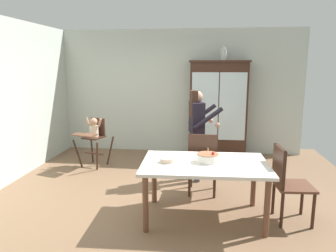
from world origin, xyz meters
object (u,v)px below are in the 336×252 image
object	(u,v)px
china_cabinet	(218,109)
dining_chair_far_side	(203,160)
high_chair_with_toddler	(94,133)
dining_table	(205,169)
dining_chair_right_end	(286,179)
adult_person	(197,124)
ceramic_vase	(224,54)
birthday_cake	(208,158)
serving_bowl	(167,160)

from	to	relation	value
china_cabinet	dining_chair_far_side	size ratio (longest dim) A/B	2.12
high_chair_with_toddler	dining_chair_far_side	xyz separation A→B (m)	(2.09, -1.15, -0.10)
china_cabinet	dining_chair_far_side	bearing A→B (deg)	-97.43
dining_table	dining_chair_far_side	size ratio (longest dim) A/B	1.67
dining_table	dining_chair_right_end	size ratio (longest dim) A/B	1.67
high_chair_with_toddler	adult_person	bearing A→B (deg)	1.33
ceramic_vase	dining_table	xyz separation A→B (m)	(-0.33, -2.91, -1.50)
china_cabinet	adult_person	xyz separation A→B (m)	(-0.40, -1.56, -0.05)
birthday_cake	adult_person	bearing A→B (deg)	97.80
china_cabinet	ceramic_vase	bearing A→B (deg)	2.81
high_chair_with_toddler	dining_table	world-z (taller)	high_chair_with_toddler
china_cabinet	ceramic_vase	distance (m)	1.13
dining_table	dining_chair_right_end	world-z (taller)	dining_chair_right_end
ceramic_vase	dining_chair_far_side	size ratio (longest dim) A/B	0.28
high_chair_with_toddler	serving_bowl	world-z (taller)	high_chair_with_toddler
ceramic_vase	dining_chair_right_end	size ratio (longest dim) A/B	0.28
china_cabinet	high_chair_with_toddler	bearing A→B (deg)	-156.26
dining_table	high_chair_with_toddler	bearing A→B (deg)	138.87
dining_chair_right_end	dining_table	bearing A→B (deg)	88.05
birthday_cake	dining_chair_far_side	world-z (taller)	dining_chair_far_side
adult_person	dining_table	bearing A→B (deg)	171.75
ceramic_vase	serving_bowl	distance (m)	3.36
china_cabinet	birthday_cake	distance (m)	2.89
ceramic_vase	birthday_cake	bearing A→B (deg)	-95.78
adult_person	dining_table	distance (m)	1.39
serving_bowl	dining_chair_far_side	distance (m)	0.90
china_cabinet	ceramic_vase	world-z (taller)	ceramic_vase
adult_person	dining_chair_right_end	world-z (taller)	adult_person
adult_person	birthday_cake	xyz separation A→B (m)	(0.18, -1.32, -0.17)
dining_table	dining_chair_far_side	distance (m)	0.72
ceramic_vase	birthday_cake	distance (m)	3.20
high_chair_with_toddler	dining_chair_right_end	world-z (taller)	dining_chair_right_end
high_chair_with_toddler	dining_table	size ratio (longest dim) A/B	0.59
dining_chair_right_end	high_chair_with_toddler	bearing A→B (deg)	55.66
high_chair_with_toddler	dining_chair_right_end	bearing A→B (deg)	-14.41
serving_bowl	dining_chair_far_side	size ratio (longest dim) A/B	0.19
high_chair_with_toddler	birthday_cake	bearing A→B (deg)	-24.42
china_cabinet	high_chair_with_toddler	size ratio (longest dim) A/B	2.14
adult_person	dining_chair_far_side	xyz separation A→B (m)	(0.11, -0.63, -0.41)
china_cabinet	dining_table	distance (m)	2.94
dining_chair_far_side	dining_table	bearing A→B (deg)	93.95
china_cabinet	dining_chair_right_end	xyz separation A→B (m)	(0.75, -2.87, -0.47)
ceramic_vase	dining_table	distance (m)	3.29
dining_chair_far_side	birthday_cake	bearing A→B (deg)	97.00
serving_bowl	birthday_cake	bearing A→B (deg)	8.48
china_cabinet	dining_chair_right_end	bearing A→B (deg)	-75.34
china_cabinet	adult_person	world-z (taller)	china_cabinet
high_chair_with_toddler	dining_chair_far_side	world-z (taller)	dining_chair_far_side
serving_bowl	adult_person	bearing A→B (deg)	76.95
dining_chair_right_end	birthday_cake	bearing A→B (deg)	86.37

